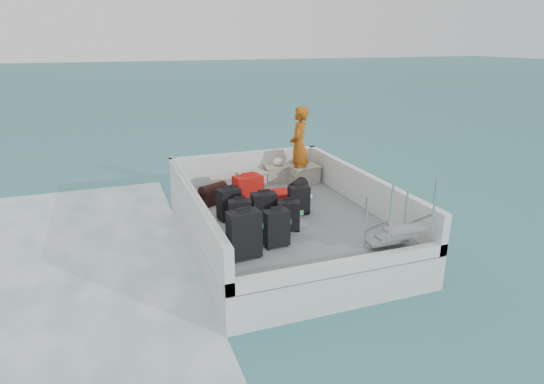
{
  "coord_description": "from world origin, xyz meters",
  "views": [
    {
      "loc": [
        -3.02,
        -7.62,
        3.87
      ],
      "look_at": [
        -0.1,
        0.34,
        1.0
      ],
      "focal_mm": 30.0,
      "sensor_mm": 36.0,
      "label": 1
    }
  ],
  "objects": [
    {
      "name": "ground",
      "position": [
        0.0,
        0.0,
        0.0
      ],
      "size": [
        160.0,
        160.0,
        0.0
      ],
      "primitive_type": "plane",
      "color": "#1B5C5F",
      "rests_on": "ground"
    },
    {
      "name": "wake_foam",
      "position": [
        -4.8,
        0.0,
        0.0
      ],
      "size": [
        10.0,
        10.0,
        0.0
      ],
      "primitive_type": "plane",
      "color": "white",
      "rests_on": "ground"
    },
    {
      "name": "ferry_hull",
      "position": [
        0.0,
        0.0,
        0.3
      ],
      "size": [
        3.6,
        5.0,
        0.6
      ],
      "primitive_type": "cube",
      "color": "silver",
      "rests_on": "ground"
    },
    {
      "name": "deck",
      "position": [
        0.0,
        0.0,
        0.61
      ],
      "size": [
        3.3,
        4.7,
        0.02
      ],
      "primitive_type": "cube",
      "color": "slate",
      "rests_on": "ferry_hull"
    },
    {
      "name": "deck_fittings",
      "position": [
        0.35,
        -0.32,
        0.99
      ],
      "size": [
        3.6,
        5.0,
        0.9
      ],
      "color": "silver",
      "rests_on": "deck"
    },
    {
      "name": "suitcase_0",
      "position": [
        -1.22,
        -1.47,
        1.0
      ],
      "size": [
        0.53,
        0.33,
        0.77
      ],
      "primitive_type": "cube",
      "rotation": [
        0.0,
        0.0,
        0.1
      ],
      "color": "black",
      "rests_on": "deck"
    },
    {
      "name": "suitcase_1",
      "position": [
        -0.99,
        -0.47,
        0.91
      ],
      "size": [
        0.42,
        0.28,
        0.59
      ],
      "primitive_type": "cube",
      "rotation": [
        0.0,
        0.0,
        -0.15
      ],
      "color": "black",
      "rests_on": "deck"
    },
    {
      "name": "suitcase_2",
      "position": [
        -1.03,
        0.16,
        0.92
      ],
      "size": [
        0.47,
        0.35,
        0.6
      ],
      "primitive_type": "cube",
      "rotation": [
        0.0,
        0.0,
        0.27
      ],
      "color": "black",
      "rests_on": "deck"
    },
    {
      "name": "suitcase_3",
      "position": [
        -0.61,
        -1.25,
        0.93
      ],
      "size": [
        0.43,
        0.28,
        0.63
      ],
      "primitive_type": "cube",
      "rotation": [
        0.0,
        0.0,
        0.09
      ],
      "color": "black",
      "rests_on": "deck"
    },
    {
      "name": "suitcase_4",
      "position": [
        -0.53,
        -0.41,
        0.94
      ],
      "size": [
        0.45,
        0.29,
        0.64
      ],
      "primitive_type": "cube",
      "rotation": [
        0.0,
        0.0,
        -0.07
      ],
      "color": "black",
      "rests_on": "deck"
    },
    {
      "name": "suitcase_5",
      "position": [
        -0.58,
        0.41,
        0.99
      ],
      "size": [
        0.59,
        0.41,
        0.74
      ],
      "primitive_type": "cube",
      "rotation": [
        0.0,
        0.0,
        0.17
      ],
      "color": "#AD140D",
      "rests_on": "deck"
    },
    {
      "name": "suitcase_6",
      "position": [
        -0.18,
        -0.71,
        0.89
      ],
      "size": [
        0.44,
        0.34,
        0.54
      ],
      "primitive_type": "cube",
      "rotation": [
        0.0,
        0.0,
        -0.32
      ],
      "color": "black",
      "rests_on": "deck"
    },
    {
      "name": "suitcase_7",
      "position": [
        0.31,
        -0.04,
        0.9
      ],
      "size": [
        0.42,
        0.27,
        0.56
      ],
      "primitive_type": "cube",
      "rotation": [
        0.0,
        0.0,
        -0.12
      ],
      "color": "black",
      "rests_on": "deck"
    },
    {
      "name": "suitcase_8",
      "position": [
        -0.0,
        0.59,
        0.76
      ],
      "size": [
        0.73,
        0.49,
        0.28
      ],
      "primitive_type": "cube",
      "rotation": [
        0.0,
        0.0,
        1.54
      ],
      "color": "#AD140D",
      "rests_on": "deck"
    },
    {
      "name": "duffel_0",
      "position": [
        -1.11,
        1.14,
        0.78
      ],
      "size": [
        0.66,
        0.53,
        0.32
      ],
      "primitive_type": null,
      "rotation": [
        0.0,
        0.0,
        0.45
      ],
      "color": "black",
      "rests_on": "deck"
    },
    {
      "name": "duffel_1",
      "position": [
        -0.33,
        0.93,
        0.78
      ],
      "size": [
        0.57,
        0.45,
        0.32
      ],
      "primitive_type": null,
      "rotation": [
        0.0,
        0.0,
        -0.34
      ],
      "color": "black",
      "rests_on": "deck"
    },
    {
      "name": "duffel_2",
      "position": [
        0.64,
        0.78,
        0.78
      ],
      "size": [
        0.57,
        0.57,
        0.32
      ],
      "primitive_type": null,
      "rotation": [
        0.0,
        0.0,
        0.79
      ],
      "color": "black",
      "rests_on": "deck"
    },
    {
      "name": "crate_0",
      "position": [
        -0.73,
        1.82,
        0.78
      ],
      "size": [
        0.59,
        0.46,
        0.32
      ],
      "primitive_type": "cube",
      "rotation": [
        0.0,
        0.0,
        -0.2
      ],
      "color": "#A29C8D",
      "rests_on": "deck"
    },
    {
      "name": "crate_1",
      "position": [
        -0.05,
        1.83,
        0.79
      ],
      "size": [
        0.64,
        0.51,
        0.34
      ],
      "primitive_type": "cube",
      "rotation": [
        0.0,
        0.0,
        0.23
      ],
      "color": "#A29C8D",
      "rests_on": "deck"
    },
    {
      "name": "crate_2",
      "position": [
        0.7,
        2.11,
        0.8
      ],
      "size": [
        0.63,
        0.47,
        0.36
      ],
      "primitive_type": "cube",
      "rotation": [
        0.0,
        0.0,
        -0.1
      ],
      "color": "#A29C8D",
      "rests_on": "deck"
    },
    {
      "name": "crate_3",
      "position": [
        1.23,
        1.77,
        0.81
      ],
      "size": [
        0.69,
        0.52,
        0.39
      ],
      "primitive_type": "cube",
      "rotation": [
        0.0,
        0.0,
        0.13
      ],
      "color": "#A29C8D",
      "rests_on": "deck"
    },
    {
      "name": "yellow_bag",
      "position": [
        1.18,
        2.2,
        0.73
      ],
      "size": [
        0.28,
        0.26,
        0.22
      ],
      "primitive_type": "ellipsoid",
      "color": "gold",
      "rests_on": "deck"
    },
    {
      "name": "white_bag",
      "position": [
        0.7,
        2.11,
        1.07
      ],
      "size": [
        0.24,
        0.24,
        0.18
      ],
      "primitive_type": "ellipsoid",
      "color": "white",
      "rests_on": "crate_2"
    },
    {
      "name": "passenger",
      "position": [
        1.09,
        1.79,
        1.52
      ],
      "size": [
        0.72,
        0.79,
        1.8
      ],
      "primitive_type": "imported",
      "rotation": [
        0.0,
        0.0,
        -2.14
      ],
      "color": "orange",
      "rests_on": "deck"
    }
  ]
}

